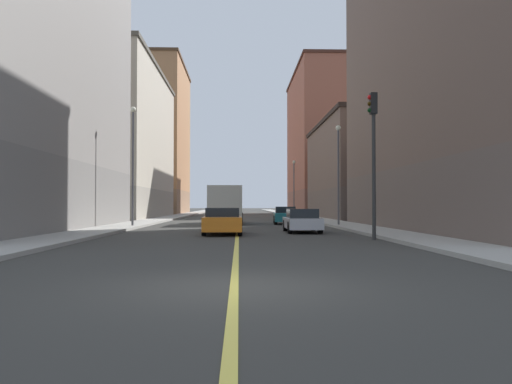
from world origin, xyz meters
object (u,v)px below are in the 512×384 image
at_px(traffic_light_left_near, 373,145).
at_px(car_silver, 302,221).
at_px(building_left_mid, 364,170).
at_px(building_right_corner, 2,38).
at_px(building_left_near, 475,23).
at_px(street_lamp_left_near, 338,164).
at_px(street_lamp_left_far, 294,182).
at_px(building_right_distant, 156,139).
at_px(car_teal, 285,216).
at_px(box_truck, 226,204).
at_px(building_left_far, 324,143).
at_px(street_lamp_right_near, 133,154).
at_px(building_right_midblock, 118,143).
at_px(car_orange, 222,221).

distance_m(traffic_light_left_near, car_silver, 7.29).
height_order(building_left_mid, building_right_corner, building_right_corner).
relative_size(building_left_near, building_left_mid, 1.20).
xyz_separation_m(traffic_light_left_near, street_lamp_left_near, (1.02, 12.87, 0.23)).
distance_m(street_lamp_left_far, car_silver, 35.31).
xyz_separation_m(building_right_distant, traffic_light_left_near, (19.10, -61.28, -7.94)).
distance_m(building_left_mid, car_teal, 17.94).
height_order(building_left_near, box_truck, building_left_near).
relative_size(building_left_far, street_lamp_right_near, 3.20).
distance_m(building_right_midblock, car_orange, 34.27).
bearing_deg(car_teal, car_silver, -90.86).
height_order(building_right_midblock, traffic_light_left_near, building_right_midblock).
relative_size(street_lamp_left_far, car_teal, 1.51).
bearing_deg(traffic_light_left_near, street_lamp_right_near, 136.55).
xyz_separation_m(traffic_light_left_near, street_lamp_left_far, (1.02, 40.98, 0.23)).
xyz_separation_m(street_lamp_left_near, street_lamp_left_far, (0.00, 28.10, 0.01)).
distance_m(street_lamp_left_far, car_orange, 37.48).
height_order(building_left_near, traffic_light_left_near, building_left_near).
bearing_deg(box_truck, car_teal, -0.72).
xyz_separation_m(street_lamp_left_far, car_teal, (-3.14, -22.90, -3.61)).
bearing_deg(street_lamp_right_near, box_truck, 46.69).
bearing_deg(street_lamp_left_far, building_left_mid, -52.39).
bearing_deg(car_teal, box_truck, 179.28).
relative_size(building_right_midblock, building_right_distant, 1.06).
bearing_deg(building_left_far, box_truck, -109.62).
xyz_separation_m(building_left_near, car_orange, (-14.07, -2.20, -11.06)).
height_order(building_left_mid, traffic_light_left_near, building_left_mid).
height_order(building_right_midblock, street_lamp_left_near, building_right_midblock).
height_order(building_left_near, building_left_mid, building_left_near).
height_order(building_left_mid, street_lamp_left_near, building_left_mid).
xyz_separation_m(building_left_near, box_truck, (-14.25, 11.50, -10.17)).
distance_m(street_lamp_left_near, car_teal, 7.07).
xyz_separation_m(building_right_midblock, car_orange, (12.57, -30.96, -7.61)).
xyz_separation_m(building_left_near, street_lamp_left_near, (-6.53, 6.24, -7.47)).
bearing_deg(street_lamp_right_near, building_left_far, 66.47).
xyz_separation_m(street_lamp_left_far, car_orange, (-7.54, -36.54, -3.60)).
bearing_deg(car_teal, building_left_far, 76.43).
distance_m(street_lamp_left_near, box_truck, 9.72).
distance_m(building_right_corner, building_right_distant, 53.59).
distance_m(building_left_mid, car_silver, 28.62).
xyz_separation_m(building_left_mid, street_lamp_right_near, (-20.12, -20.60, -0.38)).
relative_size(building_right_midblock, car_teal, 5.68).
relative_size(building_right_corner, building_right_midblock, 1.01).
height_order(traffic_light_left_near, street_lamp_right_near, street_lamp_right_near).
xyz_separation_m(building_left_mid, car_silver, (-9.85, -26.49, -4.53)).
xyz_separation_m(street_lamp_right_near, street_lamp_left_far, (13.59, 29.07, -0.52)).
relative_size(building_right_midblock, street_lamp_left_far, 3.76).
bearing_deg(building_left_near, traffic_light_left_near, -138.65).
distance_m(building_right_distant, box_truck, 46.08).
bearing_deg(car_silver, street_lamp_left_near, 64.16).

